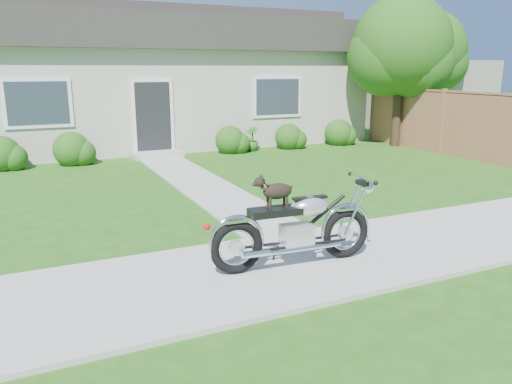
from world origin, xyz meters
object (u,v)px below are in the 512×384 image
Objects in this scene: tree_far at (430,54)px; potted_plant_left at (77,152)px; house at (173,78)px; tree_near at (406,50)px; fence at (442,122)px; potted_plant_right at (252,139)px; motorcycle_with_dog at (296,226)px.

potted_plant_left is (-13.80, -1.91, -2.71)m from tree_far.
tree_near reaches higher than house.
potted_plant_left is (-3.68, -3.44, -1.83)m from house.
potted_plant_left is at bearing 164.34° from fence.
fence is 1.40× the size of tree_far.
tree_near is at bearing -6.52° from potted_plant_left.
tree_far is at bearing -8.63° from house.
tree_far is at bearing 12.39° from potted_plant_right.
house reaches higher than potted_plant_left.
house is 1.90× the size of fence.
potted_plant_right is at bearing -67.65° from house.
potted_plant_right is (-8.70, -1.91, -2.66)m from tree_far.
fence is at bearing 39.69° from motorcycle_with_dog.
fence reaches higher than potted_plant_left.
house is at bearing 143.60° from tree_near.
potted_plant_right is 9.28m from motorcycle_with_dog.
house is at bearing 85.20° from motorcycle_with_dog.
tree_near is at bearing -36.40° from house.
house is at bearing 171.37° from tree_far.
tree_far is (3.81, 4.71, 2.10)m from fence.
potted_plant_right is at bearing 73.14° from motorcycle_with_dog.
motorcycle_with_dog is at bearing -137.20° from tree_near.
tree_near reaches higher than fence.
potted_plant_left is at bearing 173.48° from tree_near.
fence is (6.30, -6.24, -1.22)m from house.
house is 2.66× the size of tree_far.
house is 19.03× the size of potted_plant_left.
house reaches higher than motorcycle_with_dog.
house reaches higher than fence.
tree_far is (3.91, 3.04, 0.01)m from tree_near.
tree_near is at bearing -13.27° from potted_plant_right.
potted_plant_left is at bearing 180.00° from potted_plant_right.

